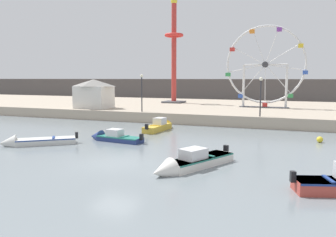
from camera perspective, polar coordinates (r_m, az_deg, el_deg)
ground_plane at (r=18.97m, az=-8.94°, el=-7.27°), size 240.00×240.00×0.00m
quay_promenade at (r=44.49m, az=9.05°, el=1.49°), size 110.00×23.88×1.08m
distant_town_skyline at (r=66.31m, az=13.16°, el=4.55°), size 140.00×3.00×4.40m
motorboat_mustard_yellow at (r=30.23m, az=-1.21°, el=-1.25°), size 1.36×4.98×1.36m
motorboat_pale_grey at (r=25.21m, az=-21.77°, el=-3.63°), size 4.63×4.00×1.15m
motorboat_navy_blue at (r=25.33m, az=-9.43°, el=-3.10°), size 4.66×1.57×1.22m
motorboat_white_red_stripe at (r=17.35m, az=3.52°, el=-7.44°), size 3.33×5.41×1.34m
ferris_wheel_white_frame at (r=42.39m, az=15.99°, el=8.40°), size 9.43×1.20×9.73m
drop_tower_red_tower at (r=48.69m, az=1.00°, el=10.82°), size 2.80×2.80×14.53m
carnival_booth_white_ticket at (r=40.87m, az=-12.33°, el=4.17°), size 4.26×3.31×3.36m
promenade_lamp_near at (r=32.16m, az=15.29°, el=4.54°), size 0.32×0.32×3.59m
promenade_lamp_far at (r=35.57m, az=-4.43°, el=5.23°), size 0.32×0.32×3.90m
mooring_buoy_orange at (r=26.63m, az=24.10°, el=-3.24°), size 0.44×0.44×0.44m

